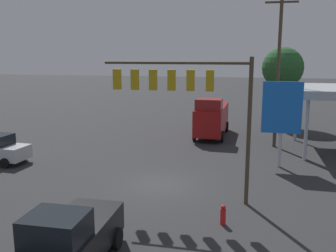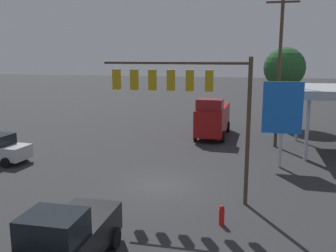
# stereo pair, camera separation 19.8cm
# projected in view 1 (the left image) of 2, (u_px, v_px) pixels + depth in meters

# --- Properties ---
(ground_plane) EXTENTS (200.00, 200.00, 0.00)m
(ground_plane) POSITION_uv_depth(u_px,v_px,m) (160.00, 185.00, 20.99)
(ground_plane) COLOR #2D2D30
(traffic_signal_assembly) EXTENTS (7.21, 0.43, 7.10)m
(traffic_signal_assembly) POSITION_uv_depth(u_px,v_px,m) (184.00, 90.00, 17.98)
(traffic_signal_assembly) COLOR #473828
(traffic_signal_assembly) RESTS_ON ground
(utility_pole) EXTENTS (2.40, 0.26, 11.57)m
(utility_pole) POSITION_uv_depth(u_px,v_px,m) (278.00, 69.00, 28.46)
(utility_pole) COLOR #473828
(utility_pole) RESTS_ON ground
(price_sign) EXTENTS (2.46, 0.27, 5.53)m
(price_sign) POSITION_uv_depth(u_px,v_px,m) (282.00, 110.00, 23.63)
(price_sign) COLOR #B7B7BC
(price_sign) RESTS_ON ground
(pickup_parked) EXTENTS (2.32, 5.23, 2.40)m
(pickup_parked) POSITION_uv_depth(u_px,v_px,m) (68.00, 242.00, 12.33)
(pickup_parked) COLOR black
(pickup_parked) RESTS_ON ground
(delivery_truck) EXTENTS (2.67, 6.85, 3.58)m
(delivery_truck) POSITION_uv_depth(u_px,v_px,m) (212.00, 118.00, 32.95)
(delivery_truck) COLOR maroon
(delivery_truck) RESTS_ON ground
(street_tree) EXTENTS (4.10, 4.10, 7.91)m
(street_tree) POSITION_uv_depth(u_px,v_px,m) (283.00, 68.00, 37.31)
(street_tree) COLOR #4C331E
(street_tree) RESTS_ON ground
(fire_hydrant) EXTENTS (0.24, 0.24, 0.88)m
(fire_hydrant) POSITION_uv_depth(u_px,v_px,m) (223.00, 215.00, 16.02)
(fire_hydrant) COLOR red
(fire_hydrant) RESTS_ON ground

